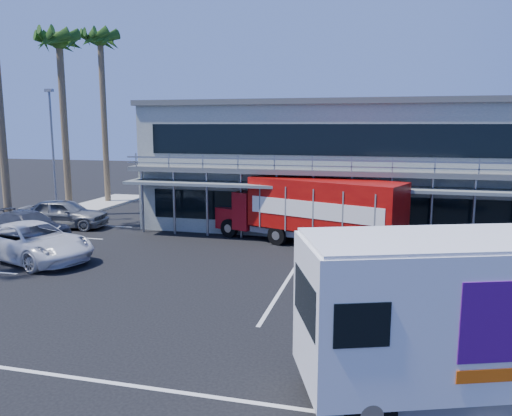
# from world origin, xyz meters

# --- Properties ---
(ground) EXTENTS (120.00, 120.00, 0.00)m
(ground) POSITION_xyz_m (0.00, 0.00, 0.00)
(ground) COLOR black
(ground) RESTS_ON ground
(building) EXTENTS (22.40, 12.00, 7.30)m
(building) POSITION_xyz_m (3.00, 14.94, 3.66)
(building) COLOR gray
(building) RESTS_ON ground
(palm_e) EXTENTS (2.80, 2.80, 12.25)m
(palm_e) POSITION_xyz_m (-14.70, 13.00, 10.57)
(palm_e) COLOR brown
(palm_e) RESTS_ON ground
(palm_f) EXTENTS (2.80, 2.80, 13.25)m
(palm_f) POSITION_xyz_m (-15.10, 18.50, 11.47)
(palm_f) COLOR brown
(palm_f) RESTS_ON ground
(light_pole_far) EXTENTS (0.50, 0.25, 8.09)m
(light_pole_far) POSITION_xyz_m (-14.20, 11.00, 4.50)
(light_pole_far) COLOR gray
(light_pole_far) RESTS_ON ground
(red_truck) EXTENTS (10.06, 5.64, 3.33)m
(red_truck) POSITION_xyz_m (2.11, 8.74, 1.83)
(red_truck) COLOR maroon
(red_truck) RESTS_ON ground
(white_van) EXTENTS (7.91, 4.99, 3.66)m
(white_van) POSITION_xyz_m (7.48, -4.61, 1.94)
(white_van) COLOR white
(white_van) RESTS_ON ground
(parked_car_c) EXTENTS (6.61, 4.52, 1.68)m
(parked_car_c) POSITION_xyz_m (-9.50, 2.77, 0.84)
(parked_car_c) COLOR silver
(parked_car_c) RESTS_ON ground
(parked_car_d) EXTENTS (5.42, 3.26, 1.47)m
(parked_car_d) POSITION_xyz_m (-12.50, 6.28, 0.74)
(parked_car_d) COLOR #2D303C
(parked_car_d) RESTS_ON ground
(parked_car_e) EXTENTS (5.24, 2.65, 1.71)m
(parked_car_e) POSITION_xyz_m (-12.50, 9.32, 0.86)
(parked_car_e) COLOR slate
(parked_car_e) RESTS_ON ground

